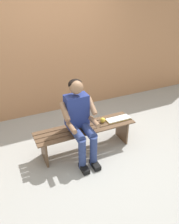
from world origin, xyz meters
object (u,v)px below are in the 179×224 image
Objects in this scene: book_open at (118,119)px; bench_near at (86,133)px; person_seated at (80,119)px; apple at (103,120)px.

bench_near is at bearing -1.05° from book_open.
book_open reaches higher than bench_near.
person_seated reaches higher than apple.
person_seated is at bearing 14.20° from apple.
person_seated is 14.67× the size of apple.
person_seated is at bearing 7.12° from book_open.
bench_near is 0.60m from book_open.
book_open is at bearing 178.46° from bench_near.
book_open is (-0.27, 0.03, -0.03)m from apple.
apple is at bearing -165.80° from person_seated.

